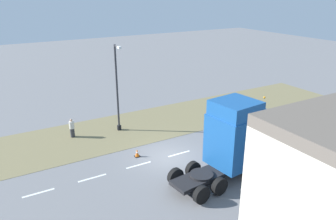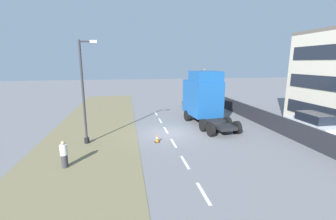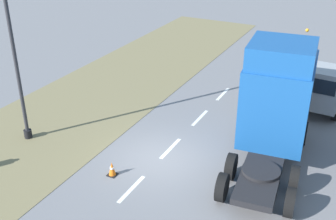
# 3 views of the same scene
# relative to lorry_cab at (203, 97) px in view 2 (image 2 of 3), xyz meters

# --- Properties ---
(ground_plane) EXTENTS (120.00, 120.00, 0.00)m
(ground_plane) POSITION_rel_lorry_cab_xyz_m (-3.90, -2.64, -2.46)
(ground_plane) COLOR slate
(ground_plane) RESTS_ON ground
(grass_verge) EXTENTS (7.00, 44.00, 0.01)m
(grass_verge) POSITION_rel_lorry_cab_xyz_m (-9.90, -2.64, -2.45)
(grass_verge) COLOR olive
(grass_verge) RESTS_ON ground
(lane_markings) EXTENTS (0.16, 17.80, 0.00)m
(lane_markings) POSITION_rel_lorry_cab_xyz_m (-3.90, -3.34, -2.46)
(lane_markings) COLOR white
(lane_markings) RESTS_ON ground
(boundary_wall) EXTENTS (0.25, 24.00, 1.38)m
(boundary_wall) POSITION_rel_lorry_cab_xyz_m (5.10, -2.64, -1.77)
(boundary_wall) COLOR #232328
(boundary_wall) RESTS_ON ground
(lorry_cab) EXTENTS (3.30, 7.11, 5.04)m
(lorry_cab) POSITION_rel_lorry_cab_xyz_m (0.00, 0.00, 0.00)
(lorry_cab) COLOR black
(lorry_cab) RESTS_ON ground
(flatbed_truck) EXTENTS (2.61, 5.30, 2.52)m
(flatbed_truck) POSITION_rel_lorry_cab_xyz_m (0.97, 4.77, -1.12)
(flatbed_truck) COLOR #999EA3
(flatbed_truck) RESTS_ON ground
(parked_car) EXTENTS (1.96, 4.23, 1.92)m
(parked_car) POSITION_rel_lorry_cab_xyz_m (6.85, -5.64, -1.52)
(parked_car) COLOR silver
(parked_car) RESTS_ON ground
(lamp_post) EXTENTS (1.29, 0.35, 7.12)m
(lamp_post) POSITION_rel_lorry_cab_xyz_m (-9.93, -3.84, 0.80)
(lamp_post) COLOR black
(lamp_post) RESTS_ON ground
(pedestrian) EXTENTS (0.39, 0.39, 1.54)m
(pedestrian) POSITION_rel_lorry_cab_xyz_m (-10.56, -7.58, -1.71)
(pedestrian) COLOR #333338
(pedestrian) RESTS_ON ground
(traffic_cone_lead) EXTENTS (0.36, 0.36, 0.58)m
(traffic_cone_lead) POSITION_rel_lorry_cab_xyz_m (-5.02, -4.52, -2.18)
(traffic_cone_lead) COLOR black
(traffic_cone_lead) RESTS_ON ground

